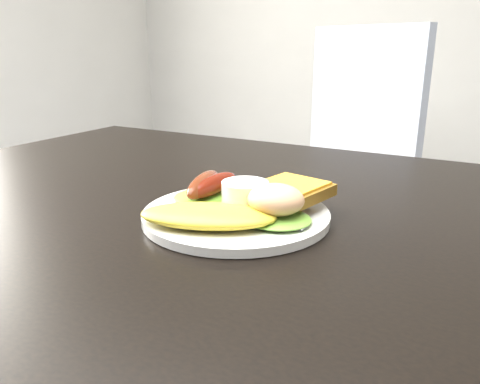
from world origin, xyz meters
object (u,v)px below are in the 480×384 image
person (387,97)px  plate (236,215)px  dining_chair (342,194)px  dining_table (241,218)px

person → plate: size_ratio=7.29×
dining_chair → person: size_ratio=0.29×
dining_chair → plate: plate is taller
dining_chair → person: 0.47m
dining_table → plate: 0.06m
plate → person: bearing=91.0°
person → plate: 0.87m
dining_table → plate: bearing=-66.7°
dining_chair → dining_table: bearing=-59.3°
person → plate: bearing=76.5°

